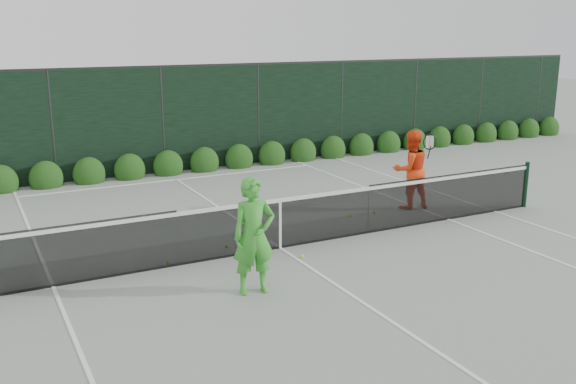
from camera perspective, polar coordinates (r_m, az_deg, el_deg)
ground at (r=12.25m, az=-0.70°, el=-5.02°), size 80.00×80.00×0.00m
tennis_net at (r=12.08m, az=-0.82°, el=-2.66°), size 12.90×0.10×1.07m
player_woman at (r=10.00m, az=-3.05°, el=-3.95°), size 0.73×0.52×1.86m
player_man at (r=15.00m, az=10.85°, el=1.97°), size 0.97×0.79×1.82m
court_lines at (r=12.25m, az=-0.70°, el=-4.99°), size 11.03×23.83×0.01m
windscreen_fence at (r=9.56m, az=6.57°, el=-1.21°), size 32.00×21.07×3.06m
hedge_row at (r=18.63m, az=-10.61°, el=2.25°), size 31.66×0.65×0.94m
tennis_balls at (r=12.80m, az=-0.11°, el=-4.00°), size 5.16×1.89×0.07m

